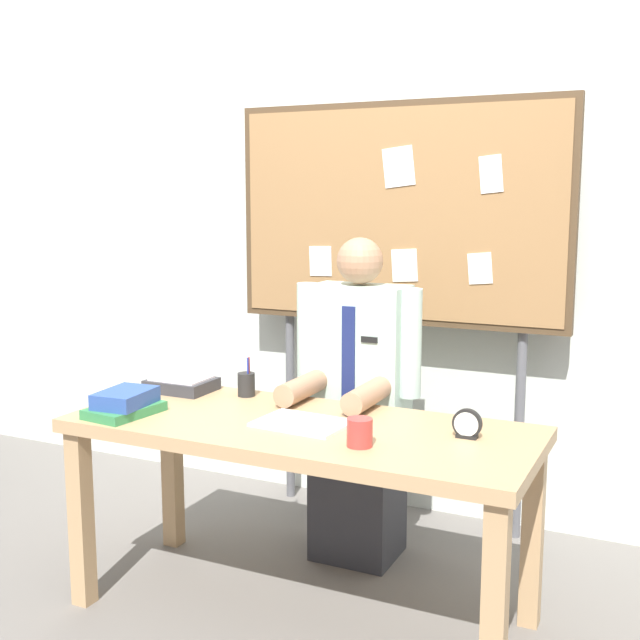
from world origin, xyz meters
TOP-DOWN VIEW (x-y plane):
  - ground_plane at (0.00, 0.00)m, footprint 12.00×12.00m
  - back_wall at (0.00, 1.19)m, footprint 6.40×0.08m
  - desk at (0.00, 0.00)m, footprint 1.68×0.69m
  - person at (0.00, 0.53)m, footprint 0.55×0.56m
  - bulletin_board at (0.00, 0.99)m, footprint 1.58×0.09m
  - book_stack at (-0.64, -0.19)m, footprint 0.21×0.29m
  - open_notebook at (0.02, -0.02)m, footprint 0.33×0.25m
  - desk_clock at (0.59, 0.08)m, footprint 0.10×0.04m
  - coffee_mug at (0.29, -0.16)m, footprint 0.08×0.08m
  - pen_holder at (-0.37, 0.25)m, footprint 0.07×0.07m
  - paper_tray at (-0.66, 0.21)m, footprint 0.26×0.20m

SIDE VIEW (x-z plane):
  - ground_plane at x=0.00m, z-range 0.00..0.00m
  - person at x=0.00m, z-range -0.05..1.32m
  - desk at x=0.00m, z-range 0.27..1.01m
  - open_notebook at x=0.02m, z-range 0.73..0.74m
  - paper_tray at x=-0.66m, z-range 0.73..0.79m
  - book_stack at x=-0.64m, z-range 0.73..0.82m
  - desk_clock at x=0.59m, z-range 0.73..0.83m
  - coffee_mug at x=0.29m, z-range 0.73..0.83m
  - pen_holder at x=-0.37m, z-range 0.70..0.86m
  - back_wall at x=0.00m, z-range 0.00..2.70m
  - bulletin_board at x=0.00m, z-range 0.45..2.40m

